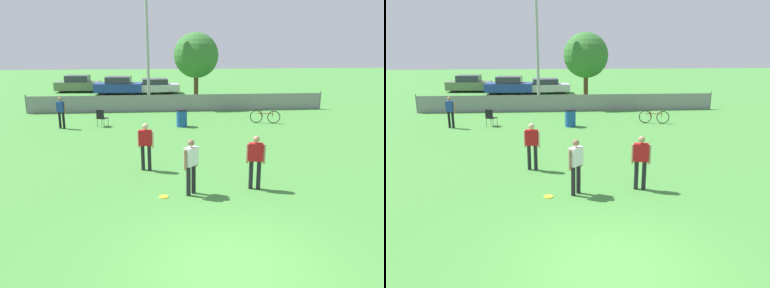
{
  "view_description": "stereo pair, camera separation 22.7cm",
  "coord_description": "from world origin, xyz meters",
  "views": [
    {
      "loc": [
        -1.41,
        -6.53,
        4.37
      ],
      "look_at": [
        -0.25,
        5.7,
        1.05
      ],
      "focal_mm": 35.0,
      "sensor_mm": 36.0,
      "label": 1
    },
    {
      "loc": [
        -1.19,
        -6.55,
        4.37
      ],
      "look_at": [
        -0.25,
        5.7,
        1.05
      ],
      "focal_mm": 35.0,
      "sensor_mm": 36.0,
      "label": 2
    }
  ],
  "objects": [
    {
      "name": "ground_plane",
      "position": [
        0.0,
        0.0,
        0.0
      ],
      "size": [
        120.0,
        120.0,
        0.0
      ],
      "primitive_type": "plane",
      "color": "#428438"
    },
    {
      "name": "fence_backline",
      "position": [
        0.0,
        18.0,
        0.55
      ],
      "size": [
        19.52,
        0.07,
        1.21
      ],
      "color": "gray",
      "rests_on": "ground_plane"
    },
    {
      "name": "light_pole",
      "position": [
        -1.96,
        19.86,
        4.85
      ],
      "size": [
        0.9,
        0.36,
        8.19
      ],
      "color": "#9E9EA3",
      "rests_on": "ground_plane"
    },
    {
      "name": "tree_near_pole",
      "position": [
        1.38,
        19.96,
        3.54
      ],
      "size": [
        3.12,
        3.12,
        5.12
      ],
      "color": "brown",
      "rests_on": "ground_plane"
    },
    {
      "name": "player_defender_red",
      "position": [
        1.53,
        4.09,
        0.99
      ],
      "size": [
        0.58,
        0.3,
        1.7
      ],
      "rotation": [
        0.0,
        0.0,
        -0.19
      ],
      "color": "black",
      "rests_on": "ground_plane"
    },
    {
      "name": "player_thrower_red",
      "position": [
        -1.84,
        6.18,
        0.99
      ],
      "size": [
        0.58,
        0.31,
        1.7
      ],
      "rotation": [
        0.0,
        0.0,
        -0.22
      ],
      "color": "black",
      "rests_on": "ground_plane"
    },
    {
      "name": "player_receiver_white",
      "position": [
        -0.46,
        3.83,
        0.99
      ],
      "size": [
        0.46,
        0.46,
        1.7
      ],
      "rotation": [
        0.0,
        0.0,
        0.79
      ],
      "color": "black",
      "rests_on": "ground_plane"
    },
    {
      "name": "spectator_in_blue",
      "position": [
        -6.43,
        13.36,
        0.97
      ],
      "size": [
        0.54,
        0.34,
        1.67
      ],
      "rotation": [
        0.0,
        0.0,
        2.81
      ],
      "color": "black",
      "rests_on": "ground_plane"
    },
    {
      "name": "frisbee_disc",
      "position": [
        -1.28,
        3.69,
        0.01
      ],
      "size": [
        0.27,
        0.27,
        0.03
      ],
      "color": "yellow",
      "rests_on": "ground_plane"
    },
    {
      "name": "folding_chair_sideline",
      "position": [
        -4.39,
        13.58,
        0.54
      ],
      "size": [
        0.61,
        0.62,
        0.94
      ],
      "rotation": [
        0.0,
        0.0,
        2.7
      ],
      "color": "#333338",
      "rests_on": "ground_plane"
    },
    {
      "name": "bicycle_sideline",
      "position": [
        4.65,
        13.73,
        0.37
      ],
      "size": [
        1.65,
        0.54,
        0.76
      ],
      "rotation": [
        0.0,
        0.0,
        -0.25
      ],
      "color": "black",
      "rests_on": "ground_plane"
    },
    {
      "name": "trash_bin",
      "position": [
        -0.09,
        13.27,
        0.48
      ],
      "size": [
        0.6,
        0.6,
        0.95
      ],
      "color": "#194C99",
      "rests_on": "ground_plane"
    },
    {
      "name": "parked_car_olive",
      "position": [
        -8.63,
        29.07,
        0.72
      ],
      "size": [
        4.04,
        1.92,
        1.51
      ],
      "rotation": [
        0.0,
        0.0,
        -0.04
      ],
      "color": "black",
      "rests_on": "ground_plane"
    },
    {
      "name": "parked_car_blue",
      "position": [
        -4.72,
        27.15,
        0.74
      ],
      "size": [
        4.25,
        2.1,
        1.53
      ],
      "rotation": [
        0.0,
        0.0,
        -0.06
      ],
      "color": "black",
      "rests_on": "ground_plane"
    },
    {
      "name": "parked_car_silver",
      "position": [
        -1.55,
        27.24,
        0.65
      ],
      "size": [
        4.38,
        2.07,
        1.31
      ],
      "rotation": [
        0.0,
        0.0,
        0.08
      ],
      "color": "black",
      "rests_on": "ground_plane"
    }
  ]
}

